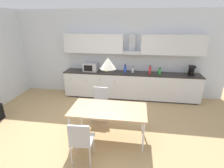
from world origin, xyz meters
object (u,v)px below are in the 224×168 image
Objects in this scene: bottle_green at (160,71)px; chair_far_left at (100,100)px; coffee_maker at (192,70)px; bottle_blue at (125,69)px; bottle_red at (150,70)px; bottle_white at (133,70)px; microwave at (91,67)px; bottle_yellow at (106,68)px; pendant_lamp at (108,63)px; dining_table at (108,111)px; chair_near_left at (81,139)px.

chair_far_left is (-1.65, -1.45, -0.46)m from bottle_green.
coffee_maker is 1.05× the size of bottle_blue.
bottle_red reaches higher than bottle_white.
coffee_maker is (3.27, 0.03, 0.01)m from microwave.
bottle_blue is at bearing 0.18° from microwave.
bottle_blue is at bearing 70.36° from chair_far_left.
bottle_red is at bearing 174.94° from bottle_green.
bottle_yellow is at bearing 179.97° from coffee_maker.
pendant_lamp is at bearing -94.27° from bottle_blue.
bottle_blue is 0.63m from bottle_yellow.
bottle_green is at bearing 41.40° from chair_far_left.
bottle_red is 1.38× the size of bottle_white.
microwave is at bearing 178.83° from bottle_green.
microwave is 1.98m from bottle_red.
dining_table is (-2.27, -2.34, -0.35)m from coffee_maker.
bottle_yellow is at bearing 101.17° from pendant_lamp.
bottle_red is (-1.29, -0.05, -0.03)m from coffee_maker.
bottle_green is (2.29, -0.05, -0.04)m from microwave.
bottle_green is at bearing -2.60° from bottle_blue.
bottle_yellow is (-0.63, 0.02, 0.00)m from bottle_blue.
chair_far_left is (-2.63, -1.53, -0.51)m from coffee_maker.
pendant_lamp is (-0.42, -2.36, 0.75)m from bottle_white.
bottle_red is 2.59m from pendant_lamp.
bottle_green is at bearing 61.80° from chair_near_left.
coffee_maker is 1.85m from bottle_white.
chair_far_left is (-0.54, -1.50, -0.49)m from bottle_blue.
bottle_white is 1.79m from chair_far_left.
microwave is at bearing 113.54° from pendant_lamp.
chair_near_left is at bearing -88.20° from bottle_yellow.
coffee_maker reaches higher than bottle_red.
chair_near_left is (-0.54, -3.12, -0.49)m from bottle_blue.
bottle_blue reaches higher than bottle_green.
microwave is at bearing -178.08° from bottle_white.
pendant_lamp reaches higher than dining_table.
bottle_yellow is 0.91× the size of pendant_lamp.
chair_far_left is at bearing -116.91° from bottle_white.
bottle_blue is (-0.81, 0.02, -0.00)m from bottle_red.
bottle_white is (-0.86, 0.09, -0.01)m from bottle_green.
bottle_white is at bearing 1.92° from microwave.
chair_far_left is (-0.79, -1.55, -0.46)m from bottle_white.
bottle_blue is 0.98× the size of bottle_yellow.
chair_near_left is (-1.65, -3.07, -0.46)m from bottle_green.
microwave is 2.11× the size of bottle_green.
chair_far_left is at bearing 114.23° from dining_table.
bottle_red is 1.02× the size of bottle_blue.
bottle_yellow is at bearing -178.70° from bottle_white.
bottle_yellow reaches higher than chair_far_left.
pendant_lamp is (-0.17, -2.31, 0.72)m from bottle_blue.
chair_near_left is at bearing -89.94° from chair_far_left.
pendant_lamp is at bearing -119.58° from bottle_green.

